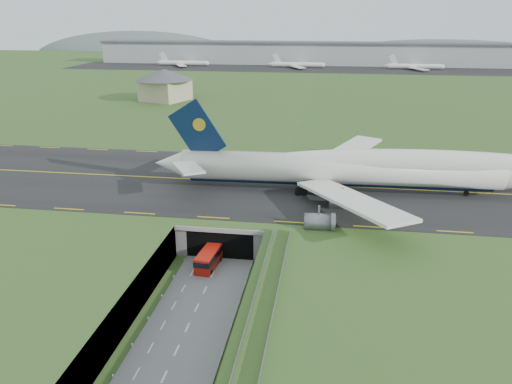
# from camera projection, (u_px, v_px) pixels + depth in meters

# --- Properties ---
(ground) EXTENTS (900.00, 900.00, 0.00)m
(ground) POSITION_uv_depth(u_px,v_px,m) (210.00, 282.00, 81.02)
(ground) COLOR #325622
(ground) RESTS_ON ground
(airfield_deck) EXTENTS (800.00, 800.00, 6.00)m
(airfield_deck) POSITION_uv_depth(u_px,v_px,m) (209.00, 265.00, 80.00)
(airfield_deck) COLOR gray
(airfield_deck) RESTS_ON ground
(trench_road) EXTENTS (12.00, 75.00, 0.20)m
(trench_road) POSITION_uv_depth(u_px,v_px,m) (198.00, 306.00, 74.01)
(trench_road) COLOR slate
(trench_road) RESTS_ON ground
(taxiway) EXTENTS (800.00, 44.00, 0.18)m
(taxiway) POSITION_uv_depth(u_px,v_px,m) (244.00, 182.00, 109.65)
(taxiway) COLOR black
(taxiway) RESTS_ON airfield_deck
(tunnel_portal) EXTENTS (17.00, 22.30, 6.00)m
(tunnel_portal) POSITION_uv_depth(u_px,v_px,m) (230.00, 222.00, 95.43)
(tunnel_portal) COLOR gray
(tunnel_portal) RESTS_ON ground
(guideway) EXTENTS (3.00, 53.00, 7.05)m
(guideway) POSITION_uv_depth(u_px,v_px,m) (260.00, 329.00, 59.90)
(guideway) COLOR #A8A8A3
(guideway) RESTS_ON ground
(jumbo_jet) EXTENTS (89.87, 58.63, 19.40)m
(jumbo_jet) POSITION_uv_depth(u_px,v_px,m) (369.00, 169.00, 101.47)
(jumbo_jet) COLOR white
(jumbo_jet) RESTS_ON ground
(shuttle_tram) EXTENTS (3.47, 7.54, 2.98)m
(shuttle_tram) POSITION_uv_depth(u_px,v_px,m) (209.00, 259.00, 84.91)
(shuttle_tram) COLOR #B3160B
(shuttle_tram) RESTS_ON ground
(service_building) EXTENTS (30.97, 30.97, 13.09)m
(service_building) POSITION_uv_depth(u_px,v_px,m) (165.00, 82.00, 208.60)
(service_building) COLOR tan
(service_building) RESTS_ON ground
(cargo_terminal) EXTENTS (320.00, 67.00, 15.60)m
(cargo_terminal) POSITION_uv_depth(u_px,v_px,m) (308.00, 53.00, 354.79)
(cargo_terminal) COLOR #B2B2B2
(cargo_terminal) RESTS_ON ground
(distant_hills) EXTENTS (700.00, 91.00, 60.00)m
(distant_hills) POSITION_uv_depth(u_px,v_px,m) (382.00, 63.00, 473.33)
(distant_hills) COLOR #52635B
(distant_hills) RESTS_ON ground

